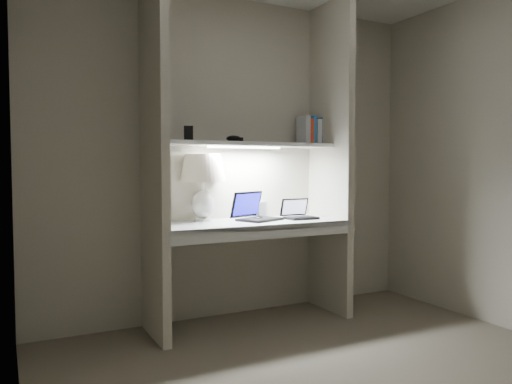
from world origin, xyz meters
TOP-DOWN VIEW (x-y plane):
  - back_wall at (0.00, 1.50)m, footprint 3.20×0.01m
  - alcove_panel_left at (-0.73, 1.23)m, footprint 0.06×0.55m
  - alcove_panel_right at (0.73, 1.23)m, footprint 0.06×0.55m
  - desk at (0.00, 1.23)m, footprint 1.40×0.55m
  - desk_apron at (0.00, 0.96)m, footprint 1.46×0.03m
  - shelf at (0.00, 1.32)m, footprint 1.40×0.36m
  - strip_light at (0.00, 1.32)m, footprint 0.60×0.04m
  - table_lamp at (-0.31, 1.41)m, footprint 0.34×0.34m
  - laptop_main at (0.07, 1.28)m, footprint 0.40×0.38m
  - laptop_netbook at (0.42, 1.22)m, footprint 0.24×0.21m
  - speaker at (0.20, 1.44)m, footprint 0.11×0.09m
  - mouse at (0.07, 1.23)m, footprint 0.11×0.09m
  - cable_coil at (0.20, 1.27)m, footprint 0.12×0.12m
  - sticky_note at (-0.64, 1.26)m, footprint 0.09×0.09m
  - book_row at (0.65, 1.37)m, footprint 0.22×0.15m
  - shelf_box at (-0.44, 1.33)m, footprint 0.08×0.07m
  - shelf_gadget at (-0.10, 1.31)m, footprint 0.12×0.10m

SIDE VIEW (x-z plane):
  - desk_apron at x=0.00m, z-range 0.67..0.77m
  - desk at x=0.00m, z-range 0.73..0.77m
  - sticky_note at x=-0.64m, z-range 0.77..0.77m
  - cable_coil at x=0.20m, z-range 0.77..0.78m
  - mouse at x=0.07m, z-range 0.77..0.80m
  - laptop_netbook at x=0.42m, z-range 0.73..0.89m
  - laptop_main at x=0.07m, z-range 0.71..0.93m
  - speaker at x=0.20m, z-range 0.77..0.90m
  - table_lamp at x=-0.31m, z-range 0.86..1.36m
  - back_wall at x=0.00m, z-range 0.00..2.50m
  - alcove_panel_left at x=-0.73m, z-range 0.00..2.50m
  - alcove_panel_right at x=0.73m, z-range 0.00..2.50m
  - strip_light at x=0.00m, z-range 1.32..1.34m
  - shelf at x=0.00m, z-range 1.34..1.36m
  - shelf_gadget at x=-0.10m, z-range 1.37..1.42m
  - shelf_box at x=-0.44m, z-range 1.36..1.48m
  - book_row at x=0.65m, z-range 1.36..1.59m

